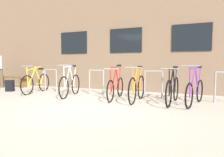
# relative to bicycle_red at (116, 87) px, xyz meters

# --- Properties ---
(ground_plane) EXTENTS (42.00, 42.00, 0.00)m
(ground_plane) POSITION_rel_bicycle_red_xyz_m (-0.32, -1.34, -0.37)
(ground_plane) COLOR #B2ADA0
(storefront_building) EXTENTS (28.00, 7.83, 6.57)m
(storefront_building) POSITION_rel_bicycle_red_xyz_m (-0.32, 5.75, 2.91)
(storefront_building) COLOR #7A604C
(storefront_building) RESTS_ON ground
(bike_rack) EXTENTS (6.60, 0.05, 0.87)m
(bike_rack) POSITION_rel_bicycle_red_xyz_m (0.04, 0.56, 0.15)
(bike_rack) COLOR gray
(bike_rack) RESTS_ON ground
(bicycle_red) EXTENTS (0.44, 1.72, 1.07)m
(bicycle_red) POSITION_rel_bicycle_red_xyz_m (0.00, 0.00, 0.00)
(bicycle_red) COLOR black
(bicycle_red) RESTS_ON ground
(bicycle_purple) EXTENTS (0.55, 1.70, 1.07)m
(bicycle_purple) POSITION_rel_bicycle_red_xyz_m (2.25, -0.01, 0.00)
(bicycle_purple) COLOR black
(bicycle_purple) RESTS_ON ground
(bicycle_orange) EXTENTS (0.44, 1.71, 1.04)m
(bicycle_orange) POSITION_rel_bicycle_red_xyz_m (0.71, -0.11, 0.03)
(bicycle_orange) COLOR black
(bicycle_orange) RESTS_ON ground
(bicycle_white) EXTENTS (0.51, 1.70, 1.07)m
(bicycle_white) POSITION_rel_bicycle_red_xyz_m (-1.60, -0.10, 0.02)
(bicycle_white) COLOR black
(bicycle_white) RESTS_ON ground
(bicycle_yellow) EXTENTS (0.45, 1.73, 1.03)m
(bicycle_yellow) POSITION_rel_bicycle_red_xyz_m (-3.21, 0.05, 0.01)
(bicycle_yellow) COLOR black
(bicycle_yellow) RESTS_ON ground
(bicycle_black) EXTENTS (0.44, 1.77, 1.03)m
(bicycle_black) POSITION_rel_bicycle_red_xyz_m (1.69, -0.05, 0.02)
(bicycle_black) COLOR black
(bicycle_black) RESTS_ON ground
(wooden_bench) EXTENTS (1.86, 0.40, 0.47)m
(wooden_bench) POSITION_rel_bicycle_red_xyz_m (-5.66, 1.04, -0.02)
(wooden_bench) COLOR brown
(wooden_bench) RESTS_ON ground
(backpack) EXTENTS (0.33, 0.27, 0.44)m
(backpack) POSITION_rel_bicycle_red_xyz_m (-4.43, -0.07, -0.15)
(backpack) COLOR black
(backpack) RESTS_ON ground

